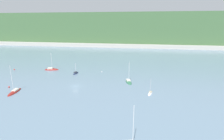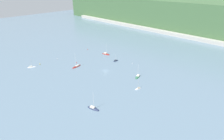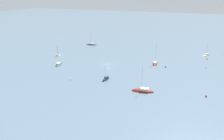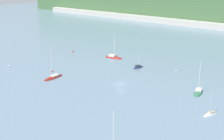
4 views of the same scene
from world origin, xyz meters
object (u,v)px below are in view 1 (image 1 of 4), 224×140
sailboat_2 (15,92)px  mooring_buoy_2 (102,72)px  mooring_buoy_1 (14,69)px  mooring_buoy_4 (9,87)px  sailboat_1 (76,73)px  sailboat_4 (129,82)px  sailboat_6 (52,70)px  sailboat_0 (150,94)px

sailboat_2 → mooring_buoy_2: sailboat_2 is taller
mooring_buoy_1 → mooring_buoy_4: (18.57, -27.00, -0.02)m
sailboat_1 → mooring_buoy_2: size_ratio=11.66×
sailboat_4 → sailboat_6: 50.19m
sailboat_4 → mooring_buoy_1: 70.88m
sailboat_0 → sailboat_4: (-9.70, 12.67, 0.02)m
sailboat_6 → mooring_buoy_1: sailboat_6 is taller
mooring_buoy_2 → mooring_buoy_4: 46.88m
sailboat_0 → sailboat_4: 15.96m
sailboat_2 → mooring_buoy_4: sailboat_2 is taller
sailboat_0 → sailboat_2: size_ratio=0.57×
sailboat_0 → mooring_buoy_4: sailboat_0 is taller
mooring_buoy_2 → sailboat_2: bearing=-128.8°
sailboat_6 → mooring_buoy_1: (-22.11, -4.02, 0.23)m
sailboat_1 → mooring_buoy_1: 39.61m
sailboat_4 → sailboat_1: bearing=-124.6°
sailboat_4 → mooring_buoy_1: bearing=-115.9°
sailboat_4 → mooring_buoy_1: size_ratio=15.41×
sailboat_0 → sailboat_1: sailboat_0 is taller
sailboat_6 → sailboat_2: bearing=-95.5°
mooring_buoy_1 → sailboat_6: bearing=10.3°
sailboat_6 → mooring_buoy_4: sailboat_6 is taller
sailboat_6 → mooring_buoy_2: bearing=-8.8°
sailboat_1 → mooring_buoy_4: 33.22m
sailboat_0 → mooring_buoy_1: sailboat_0 is taller
sailboat_2 → mooring_buoy_1: size_ratio=17.47×
sailboat_1 → mooring_buoy_1: (-39.59, 1.28, 0.25)m
mooring_buoy_1 → sailboat_0: bearing=-16.4°
sailboat_4 → mooring_buoy_2: size_ratio=19.22×
sailboat_4 → sailboat_6: sailboat_6 is taller
sailboat_2 → sailboat_6: sailboat_2 is taller
mooring_buoy_4 → mooring_buoy_1: bearing=124.5°
sailboat_1 → sailboat_2: sailboat_2 is taller
sailboat_6 → mooring_buoy_2: (31.21, 0.45, 0.16)m
sailboat_0 → sailboat_1: bearing=-102.3°
sailboat_2 → sailboat_4: sailboat_2 is taller
sailboat_1 → mooring_buoy_1: sailboat_1 is taller
mooring_buoy_1 → mooring_buoy_4: 32.76m
sailboat_2 → sailboat_4: (45.41, 20.41, 0.02)m
mooring_buoy_1 → mooring_buoy_4: bearing=-55.5°
mooring_buoy_1 → sailboat_4: bearing=-8.8°
sailboat_0 → sailboat_2: bearing=-65.3°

